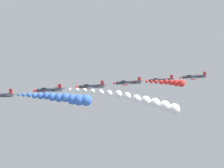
# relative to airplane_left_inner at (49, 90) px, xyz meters

# --- Properties ---
(smoke_trail_lead) EXTENTS (6.47, 20.53, 3.73)m
(smoke_trail_lead) POSITION_rel_airplane_left_inner_xyz_m (-9.41, -12.79, -3.21)
(smoke_trail_lead) COLOR blue
(airplane_left_inner) EXTENTS (9.18, 10.35, 3.48)m
(airplane_left_inner) POSITION_rel_airplane_left_inner_xyz_m (0.00, 0.00, 0.00)
(airplane_left_inner) COLOR #333842
(smoke_trail_left_inner) EXTENTS (14.37, 30.55, 8.02)m
(smoke_trail_left_inner) POSITION_rel_airplane_left_inner_xyz_m (8.09, -29.36, -3.90)
(smoke_trail_left_inner) COLOR white
(airplane_right_inner) EXTENTS (9.35, 10.35, 3.18)m
(airplane_right_inner) POSITION_rel_airplane_left_inner_xyz_m (11.36, -8.66, 1.70)
(airplane_right_inner) COLOR #333842
(airplane_left_outer) EXTENTS (9.36, 10.35, 3.16)m
(airplane_left_outer) POSITION_rel_airplane_left_inner_xyz_m (21.64, -17.68, 3.49)
(airplane_left_outer) COLOR #333842
(smoke_trail_left_outer) EXTENTS (2.40, 13.43, 2.77)m
(smoke_trail_left_outer) POSITION_rel_airplane_left_inner_xyz_m (21.37, -33.26, 2.81)
(smoke_trail_left_outer) COLOR red
(airplane_right_outer) EXTENTS (9.41, 10.35, 3.05)m
(airplane_right_outer) POSITION_rel_airplane_left_inner_xyz_m (33.16, -26.08, 5.06)
(airplane_right_outer) COLOR #333842
(airplane_trailing) EXTENTS (9.25, 10.35, 3.37)m
(airplane_trailing) POSITION_rel_airplane_left_inner_xyz_m (44.17, -36.25, 6.99)
(airplane_trailing) COLOR #333842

